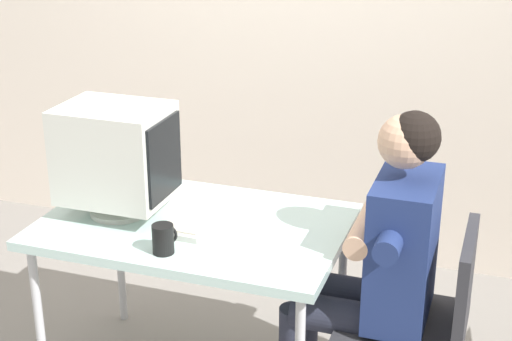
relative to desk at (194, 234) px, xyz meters
name	(u,v)px	position (x,y,z in m)	size (l,w,h in m)	color
desk	(194,234)	(0.00, 0.00, 0.00)	(1.19, 0.78, 0.74)	#B7B7BC
crt_monitor	(116,154)	(-0.31, -0.02, 0.31)	(0.43, 0.32, 0.45)	silver
keyboard	(199,215)	(0.01, 0.03, 0.07)	(0.18, 0.42, 0.03)	silver
office_chair	(421,317)	(0.90, 0.04, -0.22)	(0.47, 0.47, 0.83)	#4C4C51
person_seated	(377,258)	(0.72, 0.04, -0.01)	(0.68, 0.60, 1.27)	navy
desk_mug	(162,238)	(0.00, -0.27, 0.11)	(0.08, 0.09, 0.11)	black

